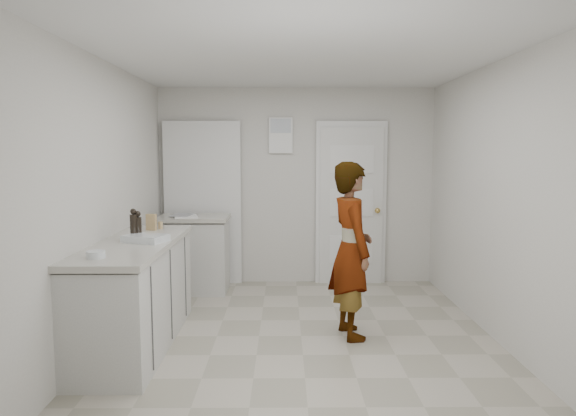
{
  "coord_description": "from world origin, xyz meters",
  "views": [
    {
      "loc": [
        -0.15,
        -4.58,
        1.69
      ],
      "look_at": [
        -0.12,
        0.4,
        1.15
      ],
      "focal_mm": 32.0,
      "sensor_mm": 36.0,
      "label": 1
    }
  ],
  "objects_px": {
    "cake_mix_box": "(151,222)",
    "egg_bowl": "(96,254)",
    "oil_cruet_a": "(138,226)",
    "oil_cruet_b": "(134,225)",
    "baking_dish": "(146,239)",
    "person": "(351,250)",
    "spice_jar": "(160,225)"
  },
  "relations": [
    {
      "from": "cake_mix_box",
      "to": "egg_bowl",
      "type": "relative_size",
      "value": 1.19
    },
    {
      "from": "oil_cruet_a",
      "to": "oil_cruet_b",
      "type": "bearing_deg",
      "value": -138.15
    },
    {
      "from": "baking_dish",
      "to": "egg_bowl",
      "type": "height_order",
      "value": "baking_dish"
    },
    {
      "from": "person",
      "to": "egg_bowl",
      "type": "bearing_deg",
      "value": 102.94
    },
    {
      "from": "spice_jar",
      "to": "egg_bowl",
      "type": "bearing_deg",
      "value": -95.3
    },
    {
      "from": "cake_mix_box",
      "to": "baking_dish",
      "type": "distance_m",
      "value": 0.67
    },
    {
      "from": "oil_cruet_b",
      "to": "baking_dish",
      "type": "height_order",
      "value": "oil_cruet_b"
    },
    {
      "from": "spice_jar",
      "to": "oil_cruet_a",
      "type": "relative_size",
      "value": 0.28
    },
    {
      "from": "oil_cruet_b",
      "to": "cake_mix_box",
      "type": "bearing_deg",
      "value": 88.88
    },
    {
      "from": "oil_cruet_a",
      "to": "person",
      "type": "bearing_deg",
      "value": 3.54
    },
    {
      "from": "cake_mix_box",
      "to": "baking_dish",
      "type": "xyz_separation_m",
      "value": [
        0.12,
        -0.65,
        -0.05
      ]
    },
    {
      "from": "person",
      "to": "cake_mix_box",
      "type": "distance_m",
      "value": 1.97
    },
    {
      "from": "cake_mix_box",
      "to": "spice_jar",
      "type": "relative_size",
      "value": 2.23
    },
    {
      "from": "oil_cruet_a",
      "to": "egg_bowl",
      "type": "bearing_deg",
      "value": -95.84
    },
    {
      "from": "spice_jar",
      "to": "egg_bowl",
      "type": "height_order",
      "value": "spice_jar"
    },
    {
      "from": "baking_dish",
      "to": "egg_bowl",
      "type": "distance_m",
      "value": 0.7
    },
    {
      "from": "oil_cruet_a",
      "to": "oil_cruet_b",
      "type": "distance_m",
      "value": 0.04
    },
    {
      "from": "person",
      "to": "oil_cruet_a",
      "type": "height_order",
      "value": "person"
    },
    {
      "from": "person",
      "to": "cake_mix_box",
      "type": "height_order",
      "value": "person"
    },
    {
      "from": "spice_jar",
      "to": "baking_dish",
      "type": "xyz_separation_m",
      "value": [
        0.05,
        -0.74,
        -0.01
      ]
    },
    {
      "from": "egg_bowl",
      "to": "baking_dish",
      "type": "bearing_deg",
      "value": 75.07
    },
    {
      "from": "person",
      "to": "oil_cruet_b",
      "type": "xyz_separation_m",
      "value": [
        -1.93,
        -0.14,
        0.25
      ]
    },
    {
      "from": "spice_jar",
      "to": "baking_dish",
      "type": "bearing_deg",
      "value": -86.17
    },
    {
      "from": "baking_dish",
      "to": "egg_bowl",
      "type": "xyz_separation_m",
      "value": [
        -0.18,
        -0.68,
        -0.0
      ]
    },
    {
      "from": "cake_mix_box",
      "to": "egg_bowl",
      "type": "xyz_separation_m",
      "value": [
        -0.06,
        -1.33,
        -0.05
      ]
    },
    {
      "from": "baking_dish",
      "to": "egg_bowl",
      "type": "relative_size",
      "value": 2.98
    },
    {
      "from": "spice_jar",
      "to": "baking_dish",
      "type": "distance_m",
      "value": 0.74
    },
    {
      "from": "cake_mix_box",
      "to": "oil_cruet_b",
      "type": "xyz_separation_m",
      "value": [
        -0.01,
        -0.56,
        0.05
      ]
    },
    {
      "from": "cake_mix_box",
      "to": "oil_cruet_a",
      "type": "bearing_deg",
      "value": -74.31
    },
    {
      "from": "oil_cruet_b",
      "to": "baking_dish",
      "type": "relative_size",
      "value": 0.69
    },
    {
      "from": "oil_cruet_a",
      "to": "egg_bowl",
      "type": "relative_size",
      "value": 1.87
    },
    {
      "from": "baking_dish",
      "to": "egg_bowl",
      "type": "bearing_deg",
      "value": -104.93
    }
  ]
}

